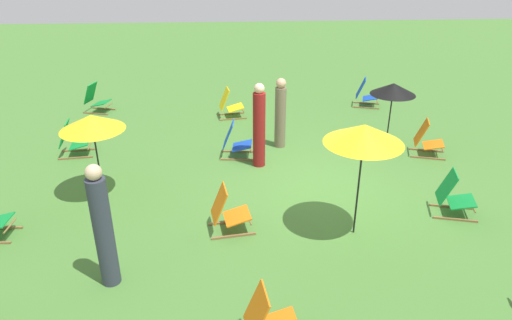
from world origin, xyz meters
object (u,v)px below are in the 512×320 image
Objects in this scene: person_1 at (259,127)px; person_0 at (280,114)px; deckchair_11 at (72,140)px; deckchair_2 at (427,140)px; person_2 at (103,229)px; umbrella_0 at (92,122)px; deckchair_6 at (235,142)px; umbrella_1 at (364,134)px; deckchair_7 at (228,212)px; deckchair_1 at (365,94)px; deckchair_9 at (230,105)px; deckchair_5 at (453,196)px; deckchair_8 at (96,99)px; umbrella_2 at (393,89)px.

person_0 is at bearing 36.27° from person_1.
deckchair_2 is at bearing -99.55° from deckchair_11.
person_2 is (-4.50, -1.80, 0.56)m from deckchair_11.
umbrella_0 is (-1.44, 6.99, 1.15)m from deckchair_2.
deckchair_2 is 1.04× the size of deckchair_6.
umbrella_1 reaches higher than person_1.
umbrella_0 is (1.35, 2.43, 1.15)m from deckchair_7.
deckchair_7 is 3.00m from umbrella_0.
deckchair_1 is at bearing 141.13° from person_0.
person_1 is 0.97× the size of person_2.
deckchair_2 is at bearing -86.87° from deckchair_6.
deckchair_7 is at bearing 163.08° from deckchair_1.
deckchair_7 is at bearing -129.58° from person_1.
deckchair_9 is (2.77, 4.47, 0.00)m from deckchair_2.
person_2 reaches higher than deckchair_7.
umbrella_0 is (-1.94, -1.10, 1.15)m from deckchair_11.
deckchair_2 is at bearing 84.85° from person_0.
deckchair_11 is at bearing 82.73° from deckchair_5.
person_1 is at bearing 70.82° from deckchair_5.
deckchair_1 is at bearing -17.02° from umbrella_1.
deckchair_8 is (0.01, 7.82, 0.00)m from deckchair_1.
umbrella_0 is at bearing -52.99° from person_0.
deckchair_11 is (3.01, 7.56, 0.00)m from deckchair_5.
deckchair_2 is at bearing -96.42° from deckchair_8.
umbrella_2 is 0.89× the size of person_1.
deckchair_8 is at bearing 83.89° from deckchair_2.
deckchair_6 is at bearing -113.75° from deckchair_8.
person_0 is at bearing 13.22° from umbrella_1.
person_1 is at bearing 178.34° from person_2.
deckchair_8 is 1.04× the size of deckchair_11.
deckchair_5 is 0.45× the size of person_2.
umbrella_2 is at bearing 21.42° from deckchair_5.
deckchair_11 is at bearing 29.49° from umbrella_0.
person_0 is at bearing 78.77° from umbrella_2.
person_1 reaches higher than umbrella_0.
deckchair_7 is 4.91m from umbrella_2.
person_1 is at bearing 28.02° from umbrella_1.
deckchair_2 is 7.47m from person_2.
deckchair_9 is (5.56, -0.10, 0.00)m from deckchair_7.
deckchair_1 is at bearing 23.86° from person_1.
deckchair_2 is 1.04× the size of deckchair_7.
umbrella_0 is 4.82m from umbrella_1.
person_2 is at bearing -164.15° from deckchair_11.
person_1 is at bearing -24.05° from deckchair_7.
person_1 is at bearing 154.17° from deckchair_1.
deckchair_5 is 1.03× the size of deckchair_6.
umbrella_2 reaches higher than deckchair_7.
deckchair_5 is 5.98m from person_2.
person_0 is 0.88× the size of person_2.
deckchair_9 is 6.27m from umbrella_1.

